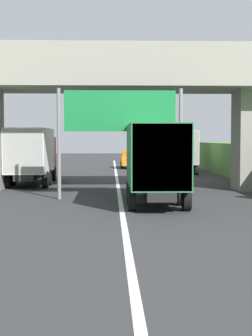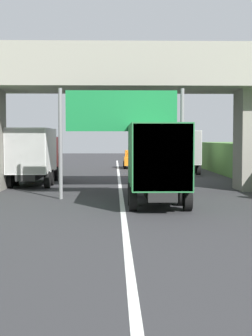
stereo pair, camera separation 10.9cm
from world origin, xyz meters
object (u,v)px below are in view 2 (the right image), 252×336
at_px(overhead_highway_sign, 121,118).
at_px(truck_red, 34,153).
at_px(car_orange, 133,159).
at_px(truck_green, 156,159).
at_px(truck_black, 181,150).

distance_m(overhead_highway_sign, truck_red, 9.44).
xyz_separation_m(overhead_highway_sign, car_orange, (1.46, 25.04, -2.95)).
bearing_deg(truck_green, car_orange, 90.00).
bearing_deg(truck_red, truck_black, 44.33).
distance_m(truck_red, car_orange, 18.70).
height_order(truck_green, truck_black, same).
bearing_deg(car_orange, truck_black, -63.76).
relative_size(overhead_highway_sign, truck_black, 0.81).
bearing_deg(truck_green, truck_red, 125.35).
bearing_deg(overhead_highway_sign, car_orange, 86.66).
bearing_deg(overhead_highway_sign, truck_black, 74.00).
xyz_separation_m(truck_red, truck_black, (10.32, 10.08, 0.00)).
xyz_separation_m(overhead_highway_sign, truck_red, (-5.25, 7.62, -1.87)).
bearing_deg(truck_red, truck_green, -54.65).
relative_size(truck_red, truck_black, 1.00).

